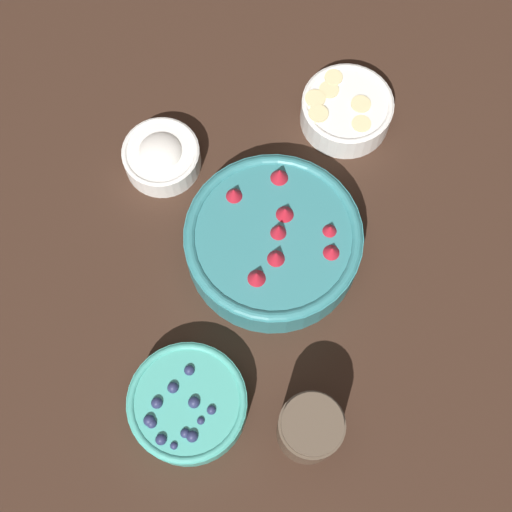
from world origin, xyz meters
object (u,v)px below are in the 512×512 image
(bowl_strawberries, at_px, (273,240))
(bowl_bananas, at_px, (346,109))
(jar_chocolate, at_px, (310,429))
(bowl_cream, at_px, (162,156))
(bowl_blueberries, at_px, (188,404))

(bowl_strawberries, xyz_separation_m, bowl_bananas, (-0.17, 0.18, -0.01))
(bowl_bananas, xyz_separation_m, jar_chocolate, (0.44, -0.23, 0.02))
(bowl_bananas, distance_m, bowl_cream, 0.30)
(bowl_strawberries, height_order, bowl_cream, bowl_strawberries)
(bowl_blueberries, height_order, bowl_bananas, bowl_blueberries)
(bowl_blueberries, bearing_deg, bowl_strawberries, 134.29)
(jar_chocolate, bearing_deg, bowl_cream, -171.35)
(bowl_cream, bearing_deg, bowl_blueberries, -10.98)
(bowl_strawberries, bearing_deg, bowl_cream, -149.25)
(bowl_strawberries, relative_size, jar_chocolate, 2.49)
(bowl_strawberries, bearing_deg, jar_chocolate, -9.36)
(bowl_bananas, bearing_deg, bowl_blueberries, -46.08)
(bowl_cream, bearing_deg, bowl_strawberries, 30.75)
(bowl_strawberries, distance_m, bowl_bananas, 0.25)
(jar_chocolate, bearing_deg, bowl_blueberries, -121.06)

